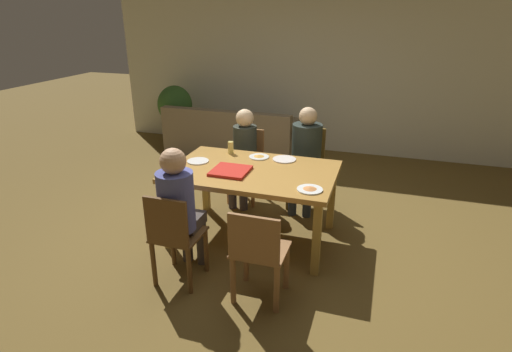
{
  "coord_description": "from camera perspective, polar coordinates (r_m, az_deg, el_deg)",
  "views": [
    {
      "loc": [
        1.22,
        -3.69,
        2.28
      ],
      "look_at": [
        0.0,
        0.1,
        0.67
      ],
      "focal_mm": 28.94,
      "sensor_mm": 36.0,
      "label": 1
    }
  ],
  "objects": [
    {
      "name": "couch",
      "position": [
        6.93,
        -3.4,
        5.3
      ],
      "size": [
        2.16,
        0.83,
        0.81
      ],
      "color": "#7F6F56",
      "rests_on": "ground"
    },
    {
      "name": "potted_plant",
      "position": [
        7.48,
        -11.1,
        9.13
      ],
      "size": [
        0.6,
        0.6,
        1.06
      ],
      "color": "#AF6D57",
      "rests_on": "ground"
    },
    {
      "name": "plate_1",
      "position": [
        3.72,
        7.46,
        -1.8
      ],
      "size": [
        0.23,
        0.23,
        0.03
      ],
      "color": "white",
      "rests_on": "dining_table"
    },
    {
      "name": "person_2",
      "position": [
        5.04,
        -1.73,
        3.66
      ],
      "size": [
        0.29,
        0.47,
        1.18
      ],
      "color": "#433C44",
      "rests_on": "ground"
    },
    {
      "name": "back_wall",
      "position": [
        7.11,
        8.11,
        14.74
      ],
      "size": [
        7.09,
        0.12,
        2.81
      ],
      "primitive_type": "cube",
      "color": "silver",
      "rests_on": "ground"
    },
    {
      "name": "plate_0",
      "position": [
        4.43,
        -8.03,
        2.06
      ],
      "size": [
        0.23,
        0.23,
        0.01
      ],
      "color": "white",
      "rests_on": "dining_table"
    },
    {
      "name": "person_0",
      "position": [
        4.9,
        6.89,
        3.45
      ],
      "size": [
        0.35,
        0.5,
        1.25
      ],
      "color": "#313B4C",
      "rests_on": "ground"
    },
    {
      "name": "chair_3",
      "position": [
        3.38,
        0.27,
        -10.71
      ],
      "size": [
        0.44,
        0.39,
        0.85
      ],
      "color": "brown",
      "rests_on": "ground"
    },
    {
      "name": "drinking_glass_0",
      "position": [
        4.63,
        -3.51,
        3.94
      ],
      "size": [
        0.06,
        0.06,
        0.14
      ],
      "primitive_type": "cylinder",
      "color": "#DCC864",
      "rests_on": "dining_table"
    },
    {
      "name": "chair_0",
      "position": [
        5.09,
        7.07,
        1.61
      ],
      "size": [
        0.4,
        0.39,
        0.96
      ],
      "color": "brown",
      "rests_on": "ground"
    },
    {
      "name": "chair_1",
      "position": [
        3.64,
        -11.23,
        -8.17
      ],
      "size": [
        0.4,
        0.4,
        0.88
      ],
      "color": "brown",
      "rests_on": "ground"
    },
    {
      "name": "chair_2",
      "position": [
        5.24,
        -1.2,
        1.87
      ],
      "size": [
        0.38,
        0.43,
        0.89
      ],
      "color": "#956135",
      "rests_on": "ground"
    },
    {
      "name": "drinking_glass_1",
      "position": [
        4.0,
        -11.26,
        0.4
      ],
      "size": [
        0.07,
        0.07,
        0.11
      ],
      "primitive_type": "cylinder",
      "color": "#E0C95E",
      "rests_on": "dining_table"
    },
    {
      "name": "person_1",
      "position": [
        3.62,
        -10.57,
        -3.77
      ],
      "size": [
        0.31,
        0.49,
        1.24
      ],
      "color": "#433B37",
      "rests_on": "ground"
    },
    {
      "name": "pizza_box_0",
      "position": [
        4.1,
        -3.54,
        0.72
      ],
      "size": [
        0.36,
        0.36,
        0.03
      ],
      "color": "red",
      "rests_on": "dining_table"
    },
    {
      "name": "plate_3",
      "position": [
        4.45,
        3.94,
        2.32
      ],
      "size": [
        0.25,
        0.25,
        0.01
      ],
      "color": "white",
      "rests_on": "dining_table"
    },
    {
      "name": "dining_table",
      "position": [
        4.2,
        -0.42,
        -0.15
      ],
      "size": [
        1.66,
        1.08,
        0.78
      ],
      "color": "#B07E38",
      "rests_on": "ground"
    },
    {
      "name": "plate_2",
      "position": [
        4.51,
        0.41,
        2.71
      ],
      "size": [
        0.22,
        0.22,
        0.03
      ],
      "color": "white",
      "rests_on": "dining_table"
    },
    {
      "name": "ground_plane",
      "position": [
        4.51,
        -0.39,
        -8.37
      ],
      "size": [
        20.0,
        20.0,
        0.0
      ],
      "primitive_type": "plane",
      "color": "brown"
    }
  ]
}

